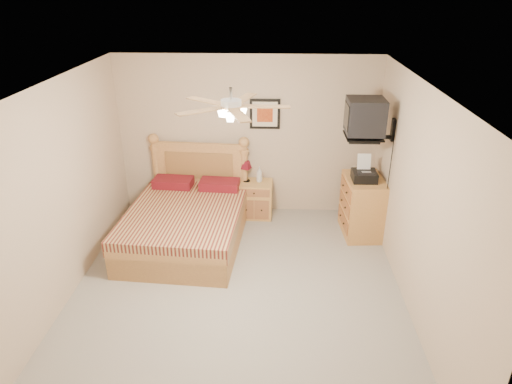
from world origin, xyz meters
TOP-DOWN VIEW (x-y plane):
  - floor at (0.00, 0.00)m, footprint 4.50×4.50m
  - ceiling at (0.00, 0.00)m, footprint 4.00×4.50m
  - wall_back at (0.00, 2.25)m, footprint 4.00×0.04m
  - wall_front at (0.00, -2.25)m, footprint 4.00×0.04m
  - wall_left at (-2.00, 0.00)m, footprint 0.04×4.50m
  - wall_right at (2.00, 0.00)m, footprint 0.04×4.50m
  - bed at (-0.82, 1.12)m, footprint 1.67×2.12m
  - nightstand at (0.13, 2.00)m, footprint 0.55×0.42m
  - table_lamp at (-0.01, 2.06)m, footprint 0.24×0.24m
  - lotion_bottle at (0.20, 2.04)m, footprint 0.12×0.12m
  - framed_picture at (0.27, 2.23)m, footprint 0.46×0.04m
  - dresser at (1.73, 1.52)m, footprint 0.57×0.78m
  - fax_machine at (1.70, 1.46)m, footprint 0.34×0.36m
  - magazine_lower at (1.65, 1.79)m, footprint 0.31×0.35m
  - magazine_upper at (1.64, 1.80)m, footprint 0.24×0.32m
  - wall_tv at (1.75, 1.34)m, footprint 0.56×0.46m
  - ceiling_fan at (0.00, -0.20)m, footprint 1.14×1.14m

SIDE VIEW (x-z plane):
  - floor at x=0.00m, z-range 0.00..0.00m
  - nightstand at x=0.13m, z-range 0.00..0.58m
  - dresser at x=1.73m, z-range 0.00..0.89m
  - bed at x=-0.82m, z-range 0.00..1.31m
  - lotion_bottle at x=0.20m, z-range 0.58..0.83m
  - table_lamp at x=-0.01m, z-range 0.58..0.92m
  - magazine_lower at x=1.65m, z-range 0.89..0.91m
  - magazine_upper at x=1.64m, z-range 0.91..0.94m
  - fax_machine at x=1.70m, z-range 0.89..1.24m
  - wall_back at x=0.00m, z-range 0.00..2.50m
  - wall_front at x=0.00m, z-range 0.00..2.50m
  - wall_left at x=-2.00m, z-range 0.00..2.50m
  - wall_right at x=2.00m, z-range 0.00..2.50m
  - framed_picture at x=0.27m, z-range 1.39..1.85m
  - wall_tv at x=1.75m, z-range 1.52..2.10m
  - ceiling_fan at x=0.00m, z-range 2.22..2.50m
  - ceiling at x=0.00m, z-range 2.48..2.52m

